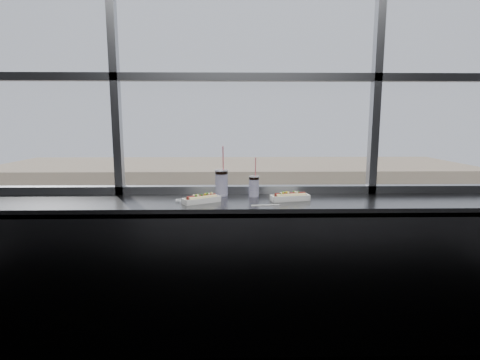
{
  "coord_description": "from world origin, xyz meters",
  "views": [
    {
      "loc": [
        -0.11,
        -1.43,
        1.68
      ],
      "look_at": [
        -0.06,
        1.23,
        1.25
      ],
      "focal_mm": 28.0,
      "sensor_mm": 36.0,
      "label": 1
    }
  ],
  "objects_px": {
    "pedestrian_a": "(154,254)",
    "tree_left": "(135,234)",
    "wrapper": "(182,200)",
    "pedestrian_b": "(240,260)",
    "pedestrian_c": "(287,255)",
    "tree_center": "(235,234)",
    "soda_cup_right": "(254,185)",
    "tree_right": "(360,224)",
    "car_near_a": "(3,336)",
    "car_far_b": "(263,273)",
    "hotdog_tray_left": "(201,199)",
    "pedestrian_d": "(327,256)",
    "car_far_a": "(110,277)",
    "car_near_b": "(84,336)",
    "loose_straw": "(265,205)",
    "car_near_d": "(369,332)",
    "soda_cup_left": "(222,181)",
    "hotdog_tray_right": "(290,197)",
    "car_near_c": "(244,332)",
    "car_far_c": "(390,272)"
  },
  "relations": [
    {
      "from": "car_far_b",
      "to": "car_near_a",
      "type": "bearing_deg",
      "value": 118.78
    },
    {
      "from": "car_near_c",
      "to": "tree_left",
      "type": "bearing_deg",
      "value": 41.5
    },
    {
      "from": "pedestrian_b",
      "to": "tree_right",
      "type": "distance_m",
      "value": 10.72
    },
    {
      "from": "hotdog_tray_right",
      "to": "pedestrian_a",
      "type": "distance_m",
      "value": 32.08
    },
    {
      "from": "pedestrian_c",
      "to": "wrapper",
      "type": "bearing_deg",
      "value": 79.92
    },
    {
      "from": "tree_center",
      "to": "pedestrian_a",
      "type": "bearing_deg",
      "value": 173.13
    },
    {
      "from": "car_far_b",
      "to": "pedestrian_c",
      "type": "distance_m",
      "value": 4.95
    },
    {
      "from": "wrapper",
      "to": "tree_center",
      "type": "distance_m",
      "value": 29.74
    },
    {
      "from": "car_far_a",
      "to": "pedestrian_b",
      "type": "distance_m",
      "value": 10.35
    },
    {
      "from": "car_near_b",
      "to": "pedestrian_a",
      "type": "distance_m",
      "value": 12.92
    },
    {
      "from": "pedestrian_b",
      "to": "tree_center",
      "type": "distance_m",
      "value": 2.25
    },
    {
      "from": "soda_cup_right",
      "to": "tree_right",
      "type": "xyz_separation_m",
      "value": [
        10.79,
        28.14,
        -8.37
      ]
    },
    {
      "from": "wrapper",
      "to": "car_near_a",
      "type": "distance_m",
      "value": 23.1
    },
    {
      "from": "soda_cup_left",
      "to": "loose_straw",
      "type": "height_order",
      "value": "soda_cup_left"
    },
    {
      "from": "pedestrian_b",
      "to": "pedestrian_c",
      "type": "distance_m",
      "value": 4.34
    },
    {
      "from": "hotdog_tray_left",
      "to": "car_near_c",
      "type": "xyz_separation_m",
      "value": [
        0.82,
        16.35,
        -10.93
      ]
    },
    {
      "from": "car_near_c",
      "to": "car_far_a",
      "type": "xyz_separation_m",
      "value": [
        -9.92,
        8.0,
        -0.22
      ]
    },
    {
      "from": "pedestrian_a",
      "to": "tree_left",
      "type": "xyz_separation_m",
      "value": [
        -1.37,
        -0.87,
        2.14
      ]
    },
    {
      "from": "tree_left",
      "to": "tree_center",
      "type": "height_order",
      "value": "tree_left"
    },
    {
      "from": "hotdog_tray_left",
      "to": "pedestrian_d",
      "type": "xyz_separation_m",
      "value": [
        8.32,
        27.92,
        -10.99
      ]
    },
    {
      "from": "pedestrian_b",
      "to": "car_near_d",
      "type": "bearing_deg",
      "value": -147.46
    },
    {
      "from": "tree_left",
      "to": "tree_center",
      "type": "distance_m",
      "value": 8.57
    },
    {
      "from": "car_near_b",
      "to": "car_far_b",
      "type": "bearing_deg",
      "value": -49.4
    },
    {
      "from": "wrapper",
      "to": "car_near_b",
      "type": "xyz_separation_m",
      "value": [
        -7.76,
        16.31,
        -11.03
      ]
    },
    {
      "from": "soda_cup_right",
      "to": "wrapper",
      "type": "relative_size",
      "value": 3.1
    },
    {
      "from": "wrapper",
      "to": "tree_left",
      "type": "distance_m",
      "value": 30.76
    },
    {
      "from": "loose_straw",
      "to": "wrapper",
      "type": "relative_size",
      "value": 1.99
    },
    {
      "from": "car_near_b",
      "to": "loose_straw",
      "type": "bearing_deg",
      "value": -150.08
    },
    {
      "from": "car_far_a",
      "to": "pedestrian_a",
      "type": "bearing_deg",
      "value": -25.04
    },
    {
      "from": "car_near_b",
      "to": "car_near_d",
      "type": "bearing_deg",
      "value": -86.98
    },
    {
      "from": "car_near_b",
      "to": "car_far_a",
      "type": "distance_m",
      "value": 8.09
    },
    {
      "from": "pedestrian_b",
      "to": "pedestrian_c",
      "type": "relative_size",
      "value": 1.15
    },
    {
      "from": "pedestrian_c",
      "to": "loose_straw",
      "type": "bearing_deg",
      "value": 81.1
    },
    {
      "from": "pedestrian_a",
      "to": "soda_cup_left",
      "type": "bearing_deg",
      "value": -76.63
    },
    {
      "from": "hotdog_tray_right",
      "to": "car_near_a",
      "type": "bearing_deg",
      "value": 116.76
    },
    {
      "from": "car_near_a",
      "to": "car_far_c",
      "type": "xyz_separation_m",
      "value": [
        24.53,
        8.0,
        0.02
      ]
    },
    {
      "from": "soda_cup_left",
      "to": "pedestrian_c",
      "type": "relative_size",
      "value": 0.2
    },
    {
      "from": "pedestrian_d",
      "to": "tree_center",
      "type": "relative_size",
      "value": 0.49
    },
    {
      "from": "car_near_a",
      "to": "tree_center",
      "type": "height_order",
      "value": "tree_center"
    },
    {
      "from": "car_far_b",
      "to": "pedestrian_a",
      "type": "height_order",
      "value": "car_far_b"
    },
    {
      "from": "pedestrian_a",
      "to": "tree_center",
      "type": "height_order",
      "value": "tree_center"
    },
    {
      "from": "pedestrian_b",
      "to": "loose_straw",
      "type": "bearing_deg",
      "value": 179.13
    },
    {
      "from": "car_far_a",
      "to": "car_near_d",
      "type": "bearing_deg",
      "value": -114.66
    },
    {
      "from": "car_near_a",
      "to": "tree_right",
      "type": "height_order",
      "value": "tree_right"
    },
    {
      "from": "car_far_a",
      "to": "loose_straw",
      "type": "bearing_deg",
      "value": -157.97
    },
    {
      "from": "pedestrian_b",
      "to": "tree_right",
      "type": "relative_size",
      "value": 0.4
    },
    {
      "from": "tree_center",
      "to": "pedestrian_b",
      "type": "bearing_deg",
      "value": -70.59
    },
    {
      "from": "wrapper",
      "to": "tree_right",
      "type": "bearing_deg",
      "value": 68.21
    },
    {
      "from": "hotdog_tray_left",
      "to": "pedestrian_c",
      "type": "bearing_deg",
      "value": 49.65
    },
    {
      "from": "car_far_a",
      "to": "pedestrian_d",
      "type": "bearing_deg",
      "value": -77.67
    }
  ]
}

